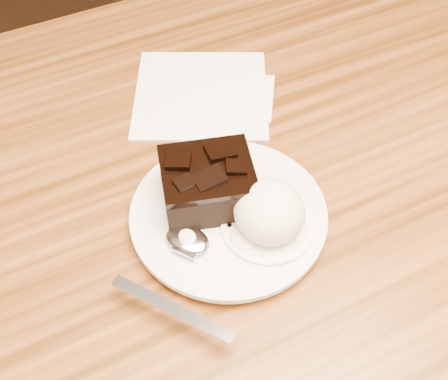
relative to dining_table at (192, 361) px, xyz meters
name	(u,v)px	position (x,y,z in m)	size (l,w,h in m)	color
dining_table	(192,361)	(0.00, 0.00, 0.00)	(1.20, 0.80, 0.75)	#3E2209
plate	(228,217)	(0.05, -0.03, 0.38)	(0.20, 0.20, 0.02)	silver
brownie	(208,185)	(0.03, 0.00, 0.41)	(0.09, 0.08, 0.04)	black
ice_cream_scoop	(269,211)	(0.07, -0.06, 0.42)	(0.07, 0.07, 0.06)	white
melt_puddle	(268,225)	(0.07, -0.06, 0.39)	(0.09, 0.09, 0.00)	white
spoon	(188,241)	(-0.01, -0.05, 0.40)	(0.03, 0.18, 0.01)	silver
napkin	(201,93)	(0.10, 0.16, 0.38)	(0.16, 0.16, 0.01)	white
crumb_a	(257,183)	(0.09, -0.01, 0.39)	(0.01, 0.01, 0.00)	black
crumb_b	(233,200)	(0.06, -0.02, 0.39)	(0.01, 0.01, 0.00)	black
crumb_c	(295,214)	(0.10, -0.06, 0.39)	(0.01, 0.00, 0.00)	black
crumb_d	(229,226)	(0.04, -0.05, 0.39)	(0.01, 0.01, 0.00)	black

